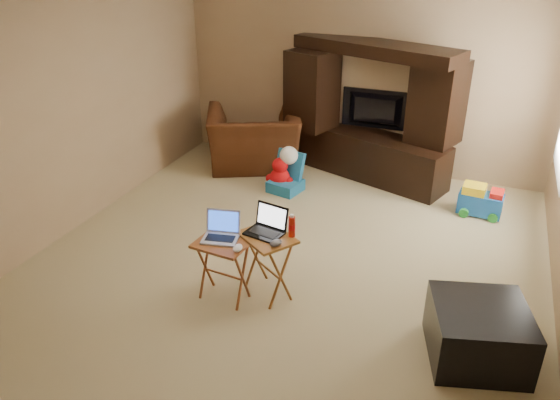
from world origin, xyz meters
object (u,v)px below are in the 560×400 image
at_px(tray_table_right, 268,265).
at_px(mouse_left, 238,248).
at_px(laptop_right, 264,222).
at_px(mouse_right, 276,243).
at_px(water_bottle, 292,227).
at_px(entertainment_center, 371,112).
at_px(ottoman, 478,333).
at_px(television, 374,111).
at_px(laptop_left, 220,228).
at_px(plush_toy, 280,173).
at_px(push_toy, 481,200).
at_px(recliner, 254,139).
at_px(tray_table_left, 223,270).
at_px(child_rocker, 286,173).

xyz_separation_m(tray_table_right, mouse_left, (-0.16, -0.28, 0.31)).
bearing_deg(laptop_right, mouse_right, -28.89).
bearing_deg(water_bottle, mouse_right, -109.29).
relative_size(entertainment_center, water_bottle, 11.61).
bearing_deg(ottoman, television, 115.98).
distance_m(tray_table_right, laptop_left, 0.58).
distance_m(plush_toy, laptop_left, 2.43).
bearing_deg(push_toy, laptop_right, -122.08).
height_order(ottoman, laptop_left, laptop_left).
height_order(laptop_left, mouse_left, laptop_left).
xyz_separation_m(recliner, push_toy, (3.09, -0.37, -0.22)).
distance_m(push_toy, tray_table_left, 3.31).
bearing_deg(mouse_left, television, 84.05).
relative_size(plush_toy, mouse_right, 3.45).
height_order(mouse_left, water_bottle, water_bottle).
bearing_deg(television, child_rocker, 50.95).
bearing_deg(ottoman, plush_toy, 137.96).
relative_size(television, ottoman, 1.27).
height_order(entertainment_center, push_toy, entertainment_center).
bearing_deg(entertainment_center, laptop_right, -75.45).
relative_size(laptop_right, mouse_right, 2.58).
relative_size(tray_table_right, water_bottle, 3.25).
distance_m(tray_table_right, mouse_right, 0.38).
xyz_separation_m(entertainment_center, television, (-0.00, 0.20, -0.04)).
relative_size(recliner, water_bottle, 6.58).
xyz_separation_m(ottoman, laptop_left, (-2.23, -0.01, 0.48)).
xyz_separation_m(plush_toy, push_toy, (2.47, 0.20, -0.03)).
bearing_deg(recliner, laptop_right, 90.19).
relative_size(plush_toy, push_toy, 0.86).
relative_size(plush_toy, water_bottle, 2.28).
relative_size(recliner, laptop_right, 3.87).
bearing_deg(recliner, mouse_left, 86.01).
distance_m(child_rocker, water_bottle, 2.26).
distance_m(mouse_left, mouse_right, 0.33).
relative_size(child_rocker, mouse_right, 4.06).
distance_m(recliner, tray_table_right, 3.06).
relative_size(entertainment_center, recliner, 1.76).
bearing_deg(recliner, child_rocker, 113.49).
bearing_deg(tray_table_left, ottoman, 6.40).
xyz_separation_m(child_rocker, plush_toy, (-0.10, 0.05, -0.04)).
height_order(television, water_bottle, television).
distance_m(recliner, mouse_right, 3.24).
bearing_deg(plush_toy, laptop_right, -71.89).
height_order(ottoman, mouse_right, mouse_right).
bearing_deg(water_bottle, television, 89.89).
relative_size(entertainment_center, television, 2.41).
bearing_deg(plush_toy, mouse_right, -69.13).
height_order(entertainment_center, ottoman, entertainment_center).
bearing_deg(tray_table_left, mouse_left, -15.00).
height_order(push_toy, laptop_right, laptop_right).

